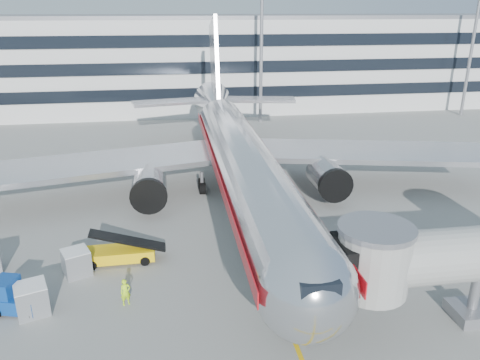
{
  "coord_description": "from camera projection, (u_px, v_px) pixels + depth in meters",
  "views": [
    {
      "loc": [
        -5.97,
        -28.2,
        16.7
      ],
      "look_at": [
        -0.74,
        5.85,
        4.0
      ],
      "focal_mm": 35.0,
      "sensor_mm": 36.0,
      "label": 1
    }
  ],
  "objects": [
    {
      "name": "ground",
      "position": [
        263.0,
        261.0,
        32.78
      ],
      "size": [
        180.0,
        180.0,
        0.0
      ],
      "primitive_type": "plane",
      "color": "gray",
      "rests_on": "ground"
    },
    {
      "name": "lead_in_line",
      "position": [
        241.0,
        205.0,
        42.05
      ],
      "size": [
        0.25,
        70.0,
        0.01
      ],
      "primitive_type": "cube",
      "color": "#E7B00C",
      "rests_on": "ground"
    },
    {
      "name": "main_jet",
      "position": [
        238.0,
        155.0,
        42.18
      ],
      "size": [
        50.95,
        48.7,
        16.06
      ],
      "color": "silver",
      "rests_on": "ground"
    },
    {
      "name": "terminal",
      "position": [
        200.0,
        61.0,
        83.82
      ],
      "size": [
        150.0,
        24.25,
        15.6
      ],
      "color": "silver",
      "rests_on": "ground"
    },
    {
      "name": "light_mast_centre",
      "position": [
        262.0,
        21.0,
        67.72
      ],
      "size": [
        2.4,
        1.2,
        25.45
      ],
      "color": "gray",
      "rests_on": "ground"
    },
    {
      "name": "light_mast_east",
      "position": [
        476.0,
        20.0,
        72.57
      ],
      "size": [
        2.4,
        1.2,
        25.45
      ],
      "color": "gray",
      "rests_on": "ground"
    },
    {
      "name": "belt_loader",
      "position": [
        119.0,
        253.0,
        32.53
      ],
      "size": [
        5.12,
        1.92,
        2.45
      ],
      "color": "yellow",
      "rests_on": "ground"
    },
    {
      "name": "baggage_tug",
      "position": [
        13.0,
        298.0,
        27.13
      ],
      "size": [
        3.11,
        2.41,
        2.08
      ],
      "color": "navy",
      "rests_on": "ground"
    },
    {
      "name": "cargo_container_left",
      "position": [
        32.0,
        299.0,
        26.97
      ],
      "size": [
        2.21,
        2.21,
        1.83
      ],
      "color": "#A8ABAF",
      "rests_on": "ground"
    },
    {
      "name": "cargo_container_front",
      "position": [
        77.0,
        262.0,
        30.94
      ],
      "size": [
        2.15,
        2.15,
        1.74
      ],
      "color": "#A8ABAF",
      "rests_on": "ground"
    },
    {
      "name": "ramp_worker",
      "position": [
        125.0,
        292.0,
        27.75
      ],
      "size": [
        0.72,
        0.59,
        1.68
      ],
      "primitive_type": "imported",
      "rotation": [
        0.0,
        0.0,
        0.36
      ],
      "color": "#C1FF1A",
      "rests_on": "ground"
    }
  ]
}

